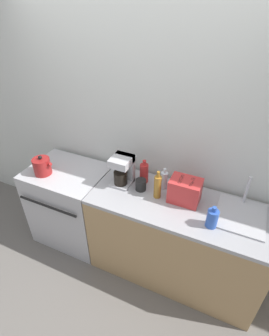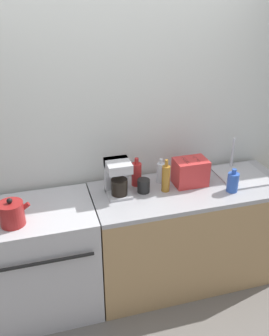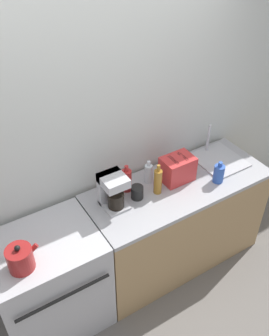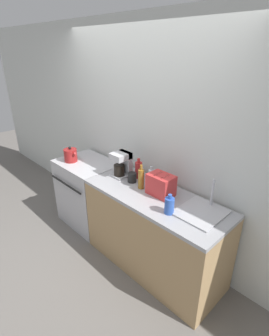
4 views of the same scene
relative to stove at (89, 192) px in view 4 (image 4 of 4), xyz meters
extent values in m
plane|color=slate|center=(0.63, -0.31, -0.47)|extent=(12.00, 12.00, 0.00)
cube|color=silver|center=(0.63, 0.38, 0.83)|extent=(8.00, 0.05, 2.60)
cube|color=#B7B7BC|center=(0.00, 0.00, -0.01)|extent=(0.78, 0.62, 0.91)
cube|color=black|center=(0.00, 0.00, 0.43)|extent=(0.77, 0.60, 0.02)
cylinder|color=black|center=(-0.18, -0.13, 0.44)|extent=(0.20, 0.20, 0.01)
cylinder|color=black|center=(0.18, -0.13, 0.44)|extent=(0.20, 0.20, 0.01)
cylinder|color=black|center=(-0.18, 0.13, 0.44)|extent=(0.20, 0.20, 0.01)
cylinder|color=black|center=(0.18, 0.13, 0.44)|extent=(0.20, 0.20, 0.01)
cylinder|color=black|center=(0.00, -0.33, 0.24)|extent=(0.66, 0.02, 0.02)
cube|color=tan|center=(1.18, 0.01, -0.03)|extent=(1.57, 0.63, 0.87)
cube|color=#A3A3A8|center=(1.18, 0.01, 0.43)|extent=(1.57, 0.63, 0.04)
cylinder|color=maroon|center=(-0.17, -0.12, 0.53)|extent=(0.17, 0.17, 0.17)
sphere|color=black|center=(-0.17, -0.12, 0.63)|extent=(0.04, 0.04, 0.04)
cylinder|color=maroon|center=(-0.09, -0.12, 0.56)|extent=(0.10, 0.03, 0.08)
cube|color=red|center=(1.20, 0.07, 0.55)|extent=(0.26, 0.19, 0.21)
cube|color=black|center=(1.16, 0.07, 0.65)|extent=(0.03, 0.13, 0.01)
cube|color=black|center=(1.25, 0.07, 0.65)|extent=(0.03, 0.13, 0.01)
cube|color=#B7B7BC|center=(0.61, 0.06, 0.45)|extent=(0.18, 0.20, 0.02)
cube|color=#B7B7BC|center=(0.61, 0.13, 0.59)|extent=(0.18, 0.06, 0.28)
cube|color=#B7B7BC|center=(0.61, 0.06, 0.69)|extent=(0.18, 0.20, 0.07)
cylinder|color=black|center=(0.61, 0.03, 0.53)|extent=(0.13, 0.13, 0.12)
cube|color=#B7B7BC|center=(1.67, 0.07, 0.45)|extent=(0.38, 0.42, 0.01)
cylinder|color=silver|center=(1.67, 0.24, 0.58)|extent=(0.02, 0.02, 0.28)
cylinder|color=#2D56B7|center=(1.47, -0.13, 0.52)|extent=(0.09, 0.09, 0.15)
cylinder|color=#2D56B7|center=(1.47, -0.13, 0.62)|extent=(0.03, 0.03, 0.04)
cylinder|color=silver|center=(0.98, 0.16, 0.53)|extent=(0.06, 0.06, 0.17)
cylinder|color=silver|center=(0.98, 0.16, 0.63)|extent=(0.03, 0.03, 0.04)
cylinder|color=#9E6B23|center=(0.97, 0.02, 0.55)|extent=(0.06, 0.06, 0.21)
cylinder|color=#9E6B23|center=(0.97, 0.02, 0.68)|extent=(0.03, 0.03, 0.05)
cylinder|color=#B72828|center=(0.78, 0.17, 0.54)|extent=(0.08, 0.08, 0.19)
cylinder|color=#B72828|center=(0.78, 0.17, 0.66)|extent=(0.03, 0.03, 0.05)
cylinder|color=black|center=(0.80, 0.05, 0.50)|extent=(0.10, 0.10, 0.11)
camera|label=1|loc=(1.53, -1.66, 1.96)|focal=28.00mm
camera|label=2|loc=(0.04, -2.36, 1.92)|focal=40.00mm
camera|label=3|loc=(-0.35, -1.78, 2.42)|focal=40.00mm
camera|label=4|loc=(2.67, -1.73, 1.80)|focal=28.00mm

